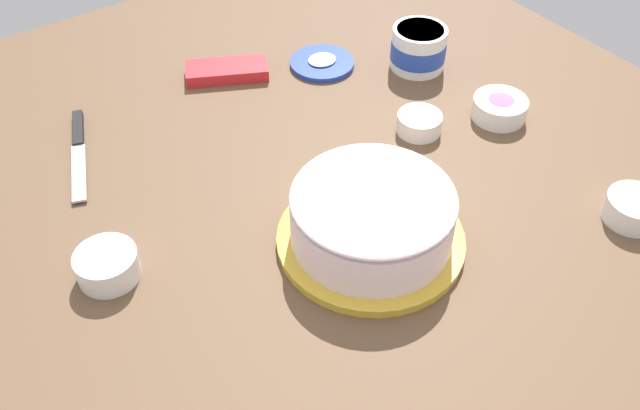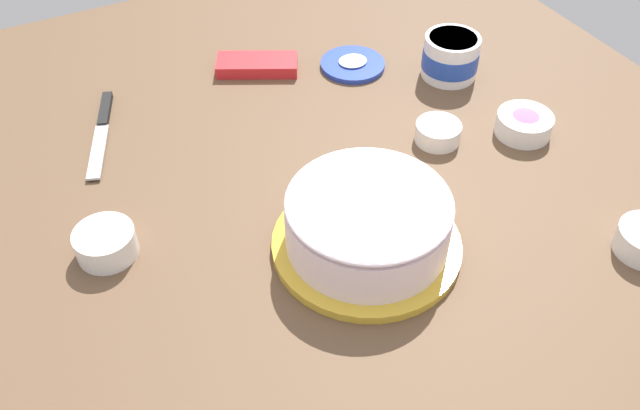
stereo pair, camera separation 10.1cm
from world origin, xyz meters
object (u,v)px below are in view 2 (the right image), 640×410
object	(u,v)px
spreading_knife	(102,126)
sprinkle_bowl_blue	(105,242)
frosting_tub_lid	(353,64)
sprinkle_bowl_orange	(438,132)
frosted_cake	(368,223)
frosting_tub	(451,56)
candy_box_lower	(257,65)
sprinkle_bowl_pink	(524,123)

from	to	relation	value
spreading_knife	sprinkle_bowl_blue	xyz separation A→B (m)	(0.07, 0.29, 0.02)
frosting_tub_lid	sprinkle_bowl_orange	world-z (taller)	sprinkle_bowl_orange
frosted_cake	sprinkle_bowl_orange	world-z (taller)	frosted_cake
frosted_cake	sprinkle_bowl_orange	distance (m)	0.28
frosting_tub	frosted_cake	bearing A→B (deg)	40.87
frosted_cake	candy_box_lower	size ratio (longest dim) A/B	1.78
spreading_knife	candy_box_lower	bearing A→B (deg)	-171.70
frosted_cake	sprinkle_bowl_pink	world-z (taller)	frosted_cake
frosting_tub_lid	candy_box_lower	size ratio (longest dim) A/B	0.81
frosting_tub_lid	sprinkle_bowl_blue	distance (m)	0.61
sprinkle_bowl_pink	candy_box_lower	bearing A→B (deg)	-50.10
frosting_tub	spreading_knife	world-z (taller)	frosting_tub
frosting_tub_lid	candy_box_lower	bearing A→B (deg)	-23.78
frosting_tub	candy_box_lower	size ratio (longest dim) A/B	0.69
frosting_tub	spreading_knife	bearing A→B (deg)	-12.29
frosting_tub	frosting_tub_lid	distance (m)	0.19
sprinkle_bowl_orange	candy_box_lower	world-z (taller)	sprinkle_bowl_orange
frosting_tub	frosting_tub_lid	bearing A→B (deg)	-36.21
sprinkle_bowl_blue	candy_box_lower	world-z (taller)	sprinkle_bowl_blue
frosted_cake	sprinkle_bowl_blue	size ratio (longest dim) A/B	3.14
spreading_knife	sprinkle_bowl_orange	world-z (taller)	sprinkle_bowl_orange
frosting_tub_lid	sprinkle_bowl_pink	size ratio (longest dim) A/B	1.31
frosting_tub	sprinkle_bowl_orange	distance (m)	0.21
sprinkle_bowl_pink	spreading_knife	bearing A→B (deg)	-28.33
candy_box_lower	spreading_knife	bearing A→B (deg)	35.08
sprinkle_bowl_blue	candy_box_lower	distance (m)	0.51
sprinkle_bowl_blue	spreading_knife	bearing A→B (deg)	-103.10
frosting_tub_lid	spreading_knife	size ratio (longest dim) A/B	0.55
frosting_tub	sprinkle_bowl_pink	xyz separation A→B (m)	(-0.01, 0.21, -0.02)
sprinkle_bowl_pink	sprinkle_bowl_blue	distance (m)	0.71
sprinkle_bowl_orange	candy_box_lower	xyz separation A→B (m)	(0.19, -0.34, -0.01)
sprinkle_bowl_orange	sprinkle_bowl_pink	distance (m)	0.15
frosting_tub	sprinkle_bowl_blue	size ratio (longest dim) A/B	1.21
spreading_knife	candy_box_lower	size ratio (longest dim) A/B	1.48
frosting_tub	frosting_tub_lid	world-z (taller)	frosting_tub
frosting_tub_lid	sprinkle_bowl_pink	distance (m)	0.35
candy_box_lower	frosted_cake	bearing A→B (deg)	111.40
sprinkle_bowl_orange	frosting_tub_lid	bearing A→B (deg)	-86.56
sprinkle_bowl_blue	sprinkle_bowl_orange	bearing A→B (deg)	179.75
frosting_tub_lid	sprinkle_bowl_orange	size ratio (longest dim) A/B	1.62
sprinkle_bowl_pink	sprinkle_bowl_blue	bearing A→B (deg)	-4.32
sprinkle_bowl_pink	candy_box_lower	distance (m)	0.51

